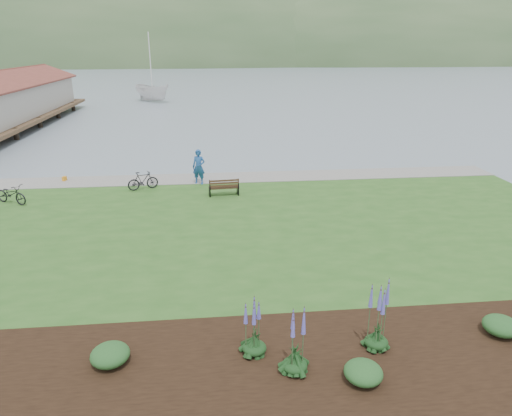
# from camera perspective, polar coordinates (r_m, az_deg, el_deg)

# --- Properties ---
(ground) EXTENTS (600.00, 600.00, 0.00)m
(ground) POSITION_cam_1_polar(r_m,az_deg,el_deg) (20.50, -5.64, -2.74)
(ground) COLOR slate
(ground) RESTS_ON ground
(lawn) EXTENTS (34.00, 20.00, 0.40)m
(lawn) POSITION_cam_1_polar(r_m,az_deg,el_deg) (18.58, -5.60, -4.54)
(lawn) COLOR #2A581F
(lawn) RESTS_ON ground
(shoreline_path) EXTENTS (34.00, 2.20, 0.03)m
(shoreline_path) POSITION_cam_1_polar(r_m,az_deg,el_deg) (26.88, -5.81, 3.73)
(shoreline_path) COLOR gray
(shoreline_path) RESTS_ON lawn
(garden_bed) EXTENTS (24.00, 4.40, 0.04)m
(garden_bed) POSITION_cam_1_polar(r_m,az_deg,el_deg) (12.14, 9.86, -18.28)
(garden_bed) COLOR black
(garden_bed) RESTS_ON lawn
(far_hillside) EXTENTS (580.00, 80.00, 38.00)m
(far_hillside) POSITION_cam_1_polar(r_m,az_deg,el_deg) (190.14, 0.16, 17.57)
(far_hillside) COLOR #395831
(far_hillside) RESTS_ON ground
(park_bench) EXTENTS (1.57, 0.74, 0.95)m
(park_bench) POSITION_cam_1_polar(r_m,az_deg,el_deg) (23.61, -4.03, 2.64)
(park_bench) COLOR #301F12
(park_bench) RESTS_ON lawn
(person) EXTENTS (0.96, 0.79, 2.29)m
(person) POSITION_cam_1_polar(r_m,az_deg,el_deg) (25.61, -7.18, 5.48)
(person) COLOR #205095
(person) RESTS_ON lawn
(bicycle_a) EXTENTS (1.47, 1.97, 0.98)m
(bicycle_a) POSITION_cam_1_polar(r_m,az_deg,el_deg) (25.39, -28.29, 1.54)
(bicycle_a) COLOR black
(bicycle_a) RESTS_ON lawn
(bicycle_b) EXTENTS (1.04, 1.71, 0.99)m
(bicycle_b) POSITION_cam_1_polar(r_m,az_deg,el_deg) (25.31, -13.96, 3.34)
(bicycle_b) COLOR black
(bicycle_b) RESTS_ON lawn
(sailboat) EXTENTS (16.02, 16.02, 29.59)m
(sailboat) POSITION_cam_1_polar(r_m,az_deg,el_deg) (68.19, -12.72, 12.84)
(sailboat) COLOR silver
(sailboat) RESTS_ON ground
(pannier) EXTENTS (0.23, 0.29, 0.27)m
(pannier) POSITION_cam_1_polar(r_m,az_deg,el_deg) (28.40, -22.83, 3.38)
(pannier) COLOR orange
(pannier) RESTS_ON lawn
(echium_0) EXTENTS (0.62, 0.62, 1.82)m
(echium_0) POSITION_cam_1_polar(r_m,az_deg,el_deg) (11.29, 4.93, -16.95)
(echium_0) COLOR #123315
(echium_0) RESTS_ON garden_bed
(echium_1) EXTENTS (0.62, 0.62, 2.20)m
(echium_1) POSITION_cam_1_polar(r_m,az_deg,el_deg) (12.23, 15.12, -12.87)
(echium_1) COLOR #123315
(echium_1) RESTS_ON garden_bed
(echium_4) EXTENTS (0.62, 0.62, 1.80)m
(echium_4) POSITION_cam_1_polar(r_m,az_deg,el_deg) (11.76, -0.20, -14.90)
(echium_4) COLOR #123315
(echium_4) RESTS_ON garden_bed
(shrub_0) EXTENTS (0.96, 0.96, 0.48)m
(shrub_0) POSITION_cam_1_polar(r_m,az_deg,el_deg) (12.26, -17.78, -17.07)
(shrub_0) COLOR #1E4C21
(shrub_0) RESTS_ON garden_bed
(shrub_1) EXTENTS (0.91, 0.91, 0.46)m
(shrub_1) POSITION_cam_1_polar(r_m,az_deg,el_deg) (11.53, 13.27, -19.37)
(shrub_1) COLOR #1E4C21
(shrub_1) RESTS_ON garden_bed
(shrub_2) EXTENTS (0.95, 0.95, 0.48)m
(shrub_2) POSITION_cam_1_polar(r_m,az_deg,el_deg) (14.34, 28.30, -12.83)
(shrub_2) COLOR #1E4C21
(shrub_2) RESTS_ON garden_bed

